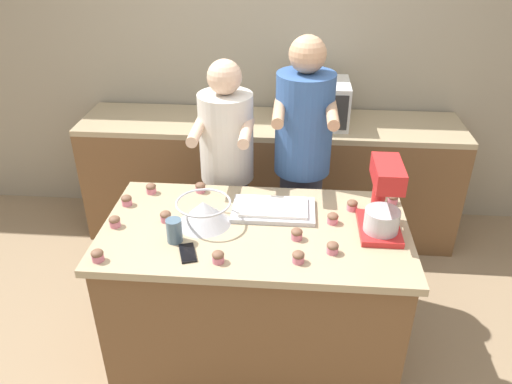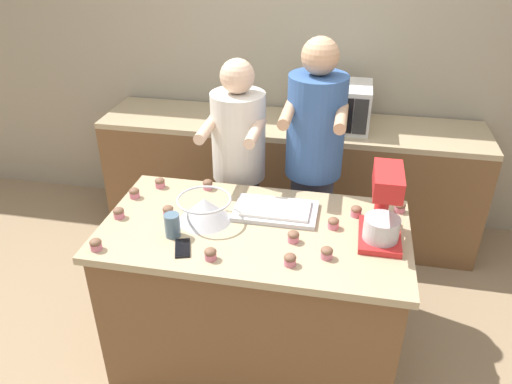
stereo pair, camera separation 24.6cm
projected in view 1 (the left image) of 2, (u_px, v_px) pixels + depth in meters
name	position (u px, v px, depth m)	size (l,w,h in m)	color
ground_plane	(255.00, 352.00, 2.96)	(16.00, 16.00, 0.00)	#937A5B
back_wall	(274.00, 51.00, 3.75)	(10.00, 0.06, 2.70)	gray
island_counter	(255.00, 294.00, 2.73)	(1.54, 0.83, 0.89)	brown
back_counter	(269.00, 177.00, 3.89)	(2.80, 0.60, 0.93)	brown
person_left	(228.00, 178.00, 3.11)	(0.34, 0.50, 1.57)	#232328
person_right	(302.00, 170.00, 3.04)	(0.35, 0.51, 1.71)	#33384C
stand_mixer	(383.00, 202.00, 2.40)	(0.20, 0.30, 0.38)	red
mixing_bowl	(204.00, 212.00, 2.51)	(0.28, 0.28, 0.13)	#BCBCC1
baking_tray	(273.00, 209.00, 2.63)	(0.43, 0.26, 0.04)	#BCBCC1
microwave_oven	(316.00, 103.00, 3.56)	(0.46, 0.39, 0.31)	silver
cell_phone	(188.00, 253.00, 2.32)	(0.11, 0.16, 0.01)	black
drinking_glass	(174.00, 231.00, 2.38)	(0.08, 0.08, 0.12)	slate
cupcake_0	(127.00, 200.00, 2.68)	(0.06, 0.06, 0.06)	#D17084
cupcake_1	(151.00, 188.00, 2.80)	(0.06, 0.06, 0.06)	#D17084
cupcake_2	(166.00, 216.00, 2.54)	(0.06, 0.06, 0.06)	#D17084
cupcake_3	(352.00, 205.00, 2.64)	(0.06, 0.06, 0.06)	#D17084
cupcake_4	(218.00, 257.00, 2.25)	(0.06, 0.06, 0.06)	#D17084
cupcake_5	(333.00, 218.00, 2.53)	(0.06, 0.06, 0.06)	#D17084
cupcake_6	(297.00, 234.00, 2.41)	(0.06, 0.06, 0.06)	#D17084
cupcake_7	(333.00, 248.00, 2.31)	(0.06, 0.06, 0.06)	#D17084
cupcake_8	(298.00, 257.00, 2.25)	(0.06, 0.06, 0.06)	#D17084
cupcake_9	(393.00, 199.00, 2.70)	(0.06, 0.06, 0.06)	#D17084
cupcake_10	(97.00, 255.00, 2.26)	(0.06, 0.06, 0.06)	#D17084
cupcake_11	(200.00, 187.00, 2.81)	(0.06, 0.06, 0.06)	#D17084
cupcake_12	(115.00, 221.00, 2.50)	(0.06, 0.06, 0.06)	#D17084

